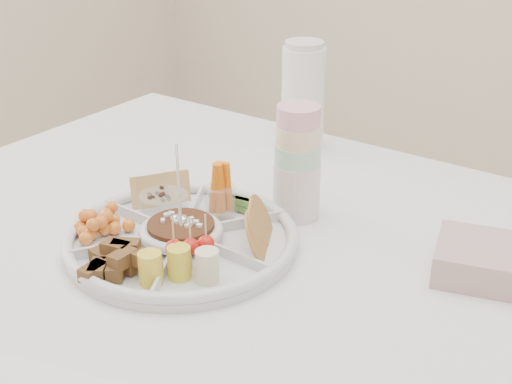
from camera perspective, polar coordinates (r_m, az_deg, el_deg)
The scene contains 11 objects.
party_tray at distance 1.18m, azimuth -6.00°, elevation -3.47°, with size 0.38×0.38×0.04m, color silver.
bean_dip at distance 1.18m, azimuth -6.01°, elevation -3.15°, with size 0.11×0.11×0.04m, color brown.
tortillas at distance 1.15m, azimuth 0.28°, elevation -2.97°, with size 0.11×0.11×0.07m, color #BB7734, non-canonical shape.
carrot_cucumber at distance 1.25m, azimuth -2.00°, elevation 0.47°, with size 0.10×0.10×0.09m, color orange, non-canonical shape.
pita_raisins at distance 1.28m, azimuth -7.72°, elevation -0.02°, with size 0.12×0.12×0.06m, color tan, non-canonical shape.
cherries at distance 1.21m, azimuth -12.03°, elevation -2.45°, with size 0.10×0.10×0.04m, color orange, non-canonical shape.
granola_chunks at distance 1.10m, azimuth -10.69°, elevation -5.41°, with size 0.11×0.11×0.05m, color #4E3511, non-canonical shape.
banana_tomato at distance 1.05m, azimuth -4.04°, elevation -4.91°, with size 0.12×0.12×0.09m, color #FFE090, non-canonical shape.
cup_stack at distance 1.24m, azimuth 3.34°, elevation 2.85°, with size 0.08×0.08×0.23m, color #A6BE9A.
thermos at distance 1.55m, azimuth 3.79°, elevation 7.76°, with size 0.09×0.09×0.24m, color white.
napkin_stack at distance 1.15m, azimuth 18.03°, elevation -5.28°, with size 0.15×0.13×0.05m, color #BD9798.
Camera 1 is at (0.56, -0.85, 1.35)m, focal length 50.00 mm.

